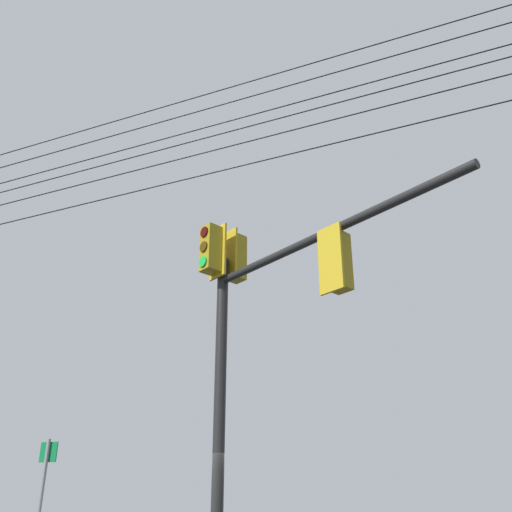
% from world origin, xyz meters
% --- Properties ---
extents(signal_mast_assembly, '(2.99, 4.85, 6.59)m').
position_xyz_m(signal_mast_assembly, '(0.73, -1.52, 4.67)').
color(signal_mast_assembly, black).
rests_on(signal_mast_assembly, ground).
extents(route_sign_primary, '(0.32, 0.18, 2.93)m').
position_xyz_m(route_sign_primary, '(-2.52, 1.36, 1.76)').
color(route_sign_primary, slate).
rests_on(route_sign_primary, ground).
extents(overhead_wire_span, '(18.71, 13.18, 2.29)m').
position_xyz_m(overhead_wire_span, '(1.18, -1.39, 8.99)').
color(overhead_wire_span, black).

